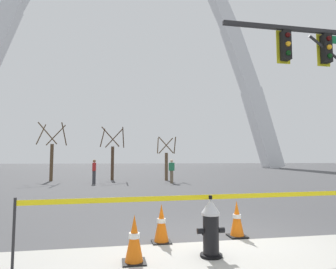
{
  "coord_description": "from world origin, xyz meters",
  "views": [
    {
      "loc": [
        -2.09,
        -5.48,
        1.58
      ],
      "look_at": [
        -0.15,
        5.0,
        2.5
      ],
      "focal_mm": 31.22,
      "sensor_mm": 36.0,
      "label": 1
    }
  ],
  "objects_px": {
    "traffic_cone_by_hydrant": "(134,239)",
    "traffic_cone_curb_edge": "(237,219)",
    "monument_arch": "(128,39)",
    "pedestrian_walking_left": "(94,171)",
    "traffic_cone_mid_sidewalk": "(161,224)",
    "pedestrian_standing_center": "(172,171)",
    "fire_hydrant": "(211,228)",
    "traffic_signal_gantry": "(335,80)"
  },
  "relations": [
    {
      "from": "fire_hydrant",
      "to": "traffic_cone_by_hydrant",
      "type": "height_order",
      "value": "fire_hydrant"
    },
    {
      "from": "traffic_cone_curb_edge",
      "to": "pedestrian_walking_left",
      "type": "bearing_deg",
      "value": 104.89
    },
    {
      "from": "fire_hydrant",
      "to": "monument_arch",
      "type": "distance_m",
      "value": 52.35
    },
    {
      "from": "fire_hydrant",
      "to": "traffic_cone_by_hydrant",
      "type": "distance_m",
      "value": 1.26
    },
    {
      "from": "monument_arch",
      "to": "traffic_cone_by_hydrant",
      "type": "bearing_deg",
      "value": -92.15
    },
    {
      "from": "traffic_cone_by_hydrant",
      "to": "traffic_cone_curb_edge",
      "type": "distance_m",
      "value": 2.48
    },
    {
      "from": "monument_arch",
      "to": "traffic_cone_mid_sidewalk",
      "type": "bearing_deg",
      "value": -91.47
    },
    {
      "from": "traffic_cone_by_hydrant",
      "to": "traffic_cone_curb_edge",
      "type": "relative_size",
      "value": 1.0
    },
    {
      "from": "fire_hydrant",
      "to": "traffic_cone_by_hydrant",
      "type": "bearing_deg",
      "value": -177.15
    },
    {
      "from": "traffic_cone_mid_sidewalk",
      "to": "pedestrian_standing_center",
      "type": "relative_size",
      "value": 0.46
    },
    {
      "from": "traffic_cone_mid_sidewalk",
      "to": "monument_arch",
      "type": "relative_size",
      "value": 0.01
    },
    {
      "from": "monument_arch",
      "to": "traffic_cone_curb_edge",
      "type": "bearing_deg",
      "value": -89.47
    },
    {
      "from": "traffic_cone_by_hydrant",
      "to": "traffic_signal_gantry",
      "type": "height_order",
      "value": "traffic_signal_gantry"
    },
    {
      "from": "traffic_cone_curb_edge",
      "to": "traffic_signal_gantry",
      "type": "bearing_deg",
      "value": 25.8
    },
    {
      "from": "pedestrian_walking_left",
      "to": "pedestrian_standing_center",
      "type": "bearing_deg",
      "value": -6.64
    },
    {
      "from": "pedestrian_walking_left",
      "to": "pedestrian_standing_center",
      "type": "height_order",
      "value": "same"
    },
    {
      "from": "traffic_cone_by_hydrant",
      "to": "traffic_cone_mid_sidewalk",
      "type": "xyz_separation_m",
      "value": [
        0.59,
        1.01,
        0.0
      ]
    },
    {
      "from": "traffic_cone_by_hydrant",
      "to": "traffic_signal_gantry",
      "type": "relative_size",
      "value": 0.12
    },
    {
      "from": "traffic_signal_gantry",
      "to": "pedestrian_standing_center",
      "type": "height_order",
      "value": "traffic_signal_gantry"
    },
    {
      "from": "traffic_cone_mid_sidewalk",
      "to": "traffic_cone_curb_edge",
      "type": "xyz_separation_m",
      "value": [
        1.6,
        0.15,
        0.0
      ]
    },
    {
      "from": "traffic_cone_curb_edge",
      "to": "monument_arch",
      "type": "xyz_separation_m",
      "value": [
        -0.42,
        45.91,
        23.15
      ]
    },
    {
      "from": "traffic_signal_gantry",
      "to": "pedestrian_standing_center",
      "type": "relative_size",
      "value": 3.77
    },
    {
      "from": "traffic_cone_mid_sidewalk",
      "to": "traffic_cone_curb_edge",
      "type": "height_order",
      "value": "same"
    },
    {
      "from": "pedestrian_walking_left",
      "to": "monument_arch",
      "type": "bearing_deg",
      "value": 83.9
    },
    {
      "from": "traffic_cone_curb_edge",
      "to": "monument_arch",
      "type": "bearing_deg",
      "value": 90.53
    },
    {
      "from": "fire_hydrant",
      "to": "traffic_cone_mid_sidewalk",
      "type": "bearing_deg",
      "value": 124.87
    },
    {
      "from": "traffic_cone_mid_sidewalk",
      "to": "traffic_signal_gantry",
      "type": "height_order",
      "value": "traffic_signal_gantry"
    },
    {
      "from": "monument_arch",
      "to": "pedestrian_walking_left",
      "type": "bearing_deg",
      "value": -96.1
    },
    {
      "from": "pedestrian_standing_center",
      "to": "pedestrian_walking_left",
      "type": "bearing_deg",
      "value": 173.36
    },
    {
      "from": "monument_arch",
      "to": "pedestrian_walking_left",
      "type": "relative_size",
      "value": 37.25
    },
    {
      "from": "fire_hydrant",
      "to": "traffic_cone_curb_edge",
      "type": "bearing_deg",
      "value": 49.54
    },
    {
      "from": "fire_hydrant",
      "to": "pedestrian_standing_center",
      "type": "height_order",
      "value": "pedestrian_standing_center"
    },
    {
      "from": "monument_arch",
      "to": "traffic_signal_gantry",
      "type": "bearing_deg",
      "value": -83.93
    },
    {
      "from": "fire_hydrant",
      "to": "traffic_cone_curb_edge",
      "type": "relative_size",
      "value": 1.36
    },
    {
      "from": "traffic_cone_mid_sidewalk",
      "to": "traffic_cone_curb_edge",
      "type": "bearing_deg",
      "value": 5.23
    },
    {
      "from": "fire_hydrant",
      "to": "monument_arch",
      "type": "xyz_separation_m",
      "value": [
        0.52,
        47.01,
        23.04
      ]
    },
    {
      "from": "monument_arch",
      "to": "pedestrian_standing_center",
      "type": "height_order",
      "value": "monument_arch"
    },
    {
      "from": "traffic_cone_mid_sidewalk",
      "to": "monument_arch",
      "type": "distance_m",
      "value": 51.56
    },
    {
      "from": "fire_hydrant",
      "to": "traffic_cone_mid_sidewalk",
      "type": "relative_size",
      "value": 1.36
    },
    {
      "from": "fire_hydrant",
      "to": "pedestrian_walking_left",
      "type": "xyz_separation_m",
      "value": [
        -2.86,
        15.39,
        0.35
      ]
    },
    {
      "from": "traffic_cone_by_hydrant",
      "to": "traffic_cone_curb_edge",
      "type": "height_order",
      "value": "same"
    },
    {
      "from": "monument_arch",
      "to": "fire_hydrant",
      "type": "bearing_deg",
      "value": -90.63
    }
  ]
}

